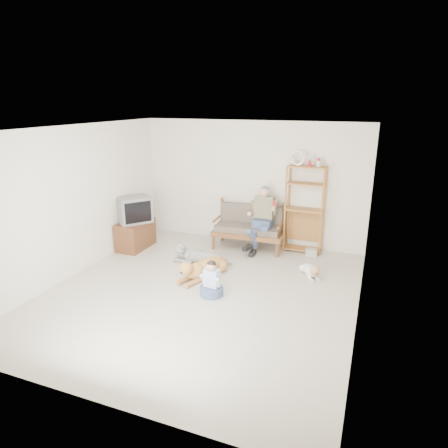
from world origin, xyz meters
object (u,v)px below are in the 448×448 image
at_px(etagere, 304,209).
at_px(golden_retriever, 202,268).
at_px(loveseat, 249,226).
at_px(tv_stand, 135,235).

height_order(etagere, golden_retriever, etagere).
bearing_deg(etagere, loveseat, -170.24).
distance_m(loveseat, etagere, 1.24).
bearing_deg(loveseat, golden_retriever, -103.03).
xyz_separation_m(tv_stand, golden_retriever, (1.99, -0.86, -0.13)).
relative_size(loveseat, tv_stand, 1.70).
relative_size(etagere, golden_retriever, 1.55).
xyz_separation_m(etagere, tv_stand, (-3.44, -1.12, -0.64)).
height_order(loveseat, golden_retriever, loveseat).
distance_m(etagere, tv_stand, 3.68).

